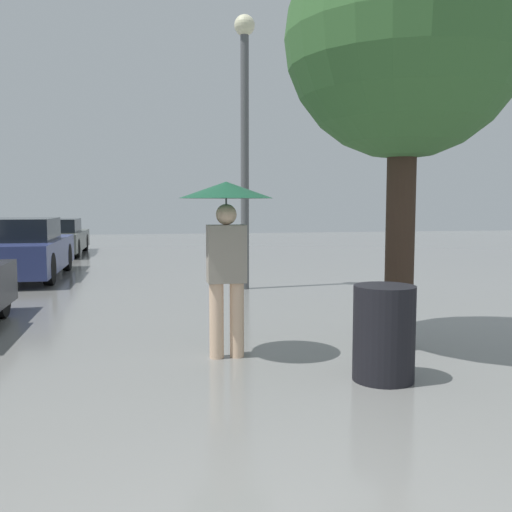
% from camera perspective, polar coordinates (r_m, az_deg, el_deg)
% --- Properties ---
extents(pedestrian, '(1.01, 1.01, 1.90)m').
position_cam_1_polar(pedestrian, '(6.10, -2.99, 3.38)').
color(pedestrian, beige).
rests_on(pedestrian, ground_plane).
extents(parked_car_third, '(1.72, 4.28, 1.34)m').
position_cam_1_polar(parked_car_third, '(13.77, -22.34, 0.56)').
color(parked_car_third, navy).
rests_on(parked_car_third, ground_plane).
extents(parked_car_farthest, '(1.75, 4.16, 1.17)m').
position_cam_1_polar(parked_car_farthest, '(19.70, -19.42, 1.74)').
color(parked_car_farthest, '#4C514C').
rests_on(parked_car_farthest, ground_plane).
extents(tree, '(2.66, 2.66, 4.83)m').
position_cam_1_polar(tree, '(6.92, 14.65, 20.12)').
color(tree, '#38281E').
rests_on(tree, ground_plane).
extents(street_lamp, '(0.39, 0.39, 5.21)m').
position_cam_1_polar(street_lamp, '(11.19, -1.14, 13.56)').
color(street_lamp, '#515456').
rests_on(street_lamp, ground_plane).
extents(trash_bin, '(0.58, 0.58, 0.91)m').
position_cam_1_polar(trash_bin, '(5.56, 12.67, -7.53)').
color(trash_bin, black).
rests_on(trash_bin, ground_plane).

